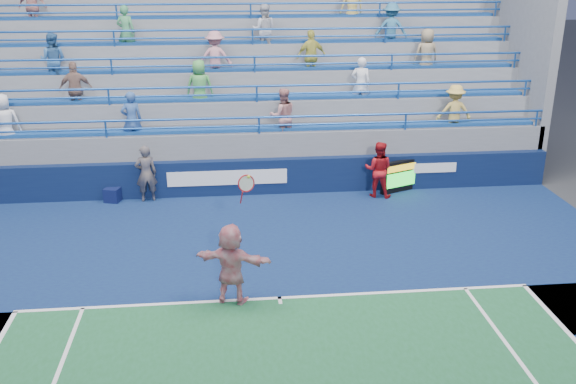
{
  "coord_description": "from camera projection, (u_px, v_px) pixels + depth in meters",
  "views": [
    {
      "loc": [
        -1.06,
        -12.0,
        6.88
      ],
      "look_at": [
        0.44,
        2.5,
        1.5
      ],
      "focal_mm": 40.0,
      "sensor_mm": 36.0,
      "label": 1
    }
  ],
  "objects": [
    {
      "name": "ball_girl",
      "position": [
        378.0,
        170.0,
        19.22
      ],
      "size": [
        1.0,
        0.89,
        1.72
      ],
      "primitive_type": "imported",
      "rotation": [
        0.0,
        0.0,
        2.81
      ],
      "color": "#AE131A",
      "rests_on": "ground"
    },
    {
      "name": "ground",
      "position": [
        280.0,
        299.0,
        13.69
      ],
      "size": [
        120.0,
        120.0,
        0.0
      ],
      "primitive_type": "plane",
      "color": "#333538"
    },
    {
      "name": "bleacher_stand",
      "position": [
        253.0,
        116.0,
        22.73
      ],
      "size": [
        18.0,
        5.6,
        6.13
      ],
      "color": "slate",
      "rests_on": "ground"
    },
    {
      "name": "judge_chair",
      "position": [
        113.0,
        194.0,
        19.03
      ],
      "size": [
        0.54,
        0.54,
        0.77
      ],
      "color": "#0D143E",
      "rests_on": "ground"
    },
    {
      "name": "serve_speed_board",
      "position": [
        401.0,
        176.0,
        19.77
      ],
      "size": [
        1.39,
        0.7,
        1.0
      ],
      "color": "black",
      "rests_on": "ground"
    },
    {
      "name": "sponsor_wall",
      "position": [
        260.0,
        177.0,
        19.56
      ],
      "size": [
        18.0,
        0.32,
        1.1
      ],
      "color": "#0A173B",
      "rests_on": "ground"
    },
    {
      "name": "line_judge",
      "position": [
        146.0,
        174.0,
        18.86
      ],
      "size": [
        0.69,
        0.52,
        1.72
      ],
      "primitive_type": "imported",
      "rotation": [
        0.0,
        0.0,
        3.33
      ],
      "color": "#151E3A",
      "rests_on": "ground"
    },
    {
      "name": "tennis_player",
      "position": [
        231.0,
        264.0,
        13.28
      ],
      "size": [
        1.72,
        1.01,
        2.83
      ],
      "color": "white",
      "rests_on": "ground"
    }
  ]
}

